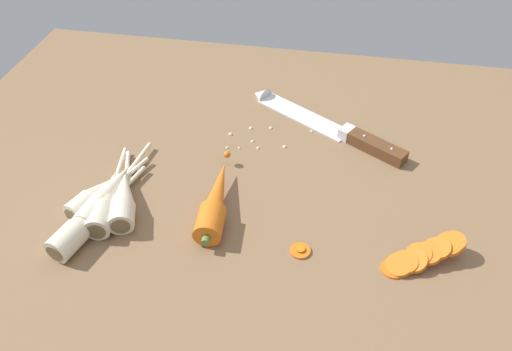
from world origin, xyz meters
TOP-DOWN VIEW (x-y plane):
  - ground_plane at (0.00, 0.00)cm, footprint 120.00×90.00cm
  - chefs_knife at (9.20, 16.17)cm, footprint 31.39×20.95cm
  - whole_carrot at (-4.99, -9.66)cm, footprint 5.19×20.74cm
  - parsnip_front at (-21.79, -12.44)cm, footprint 6.09×20.60cm
  - parsnip_mid_left at (-19.38, -11.58)cm, footprint 7.99×18.47cm
  - parsnip_mid_right at (-22.91, -17.14)cm, footprint 7.87×21.54cm
  - parsnip_back at (-23.53, -11.55)cm, footprint 8.32×16.87cm
  - parsnip_outer at (-22.14, -11.20)cm, footprint 5.61×21.96cm
  - carrot_slice_stack at (26.33, -14.28)cm, footprint 11.68×7.92cm
  - carrot_slice_stray_near at (9.07, -15.61)cm, footprint 3.02×3.02cm
  - mince_crumbs at (-2.00, 10.13)cm, footprint 15.48×8.28cm

SIDE VIEW (x-z plane):
  - ground_plane at x=0.00cm, z-range -4.00..0.00cm
  - mince_crumbs at x=-2.00cm, z-range -0.05..0.71cm
  - carrot_slice_stray_near at x=9.07cm, z-range 0.01..0.71cm
  - chefs_knife at x=9.20cm, z-range -1.44..2.74cm
  - carrot_slice_stack at x=26.33cm, z-range -0.63..3.51cm
  - parsnip_outer at x=-22.14cm, z-range -0.02..3.98cm
  - parsnip_mid_right at x=-22.91cm, z-range -0.02..3.98cm
  - parsnip_front at x=-21.79cm, z-range -0.02..3.98cm
  - parsnip_mid_left at x=-19.38cm, z-range -0.02..3.98cm
  - parsnip_back at x=-23.53cm, z-range -0.02..3.98cm
  - whole_carrot at x=-4.99cm, z-range 0.00..4.20cm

